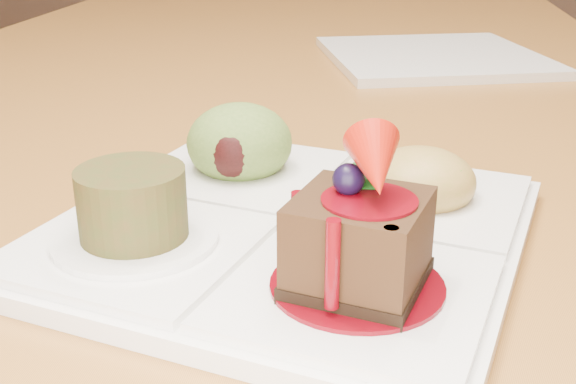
# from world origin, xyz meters

# --- Properties ---
(dining_table) EXTENTS (1.00, 1.80, 0.75)m
(dining_table) POSITION_xyz_m (0.00, 0.00, 0.68)
(dining_table) COLOR #A46C2A
(dining_table) RESTS_ON ground
(sampler_plate) EXTENTS (0.35, 0.35, 0.11)m
(sampler_plate) POSITION_xyz_m (0.10, -0.53, 0.77)
(sampler_plate) COLOR white
(sampler_plate) RESTS_ON dining_table
(second_plate) EXTENTS (0.34, 0.34, 0.01)m
(second_plate) POSITION_xyz_m (0.22, 0.05, 0.76)
(second_plate) COLOR white
(second_plate) RESTS_ON dining_table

